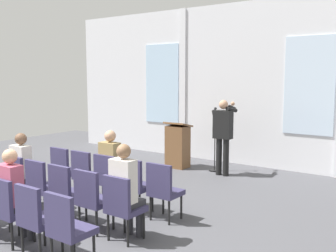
{
  "coord_description": "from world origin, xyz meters",
  "views": [
    {
      "loc": [
        4.69,
        -3.12,
        2.27
      ],
      "look_at": [
        0.17,
        3.25,
        1.29
      ],
      "focal_mm": 41.87,
      "sensor_mm": 36.0,
      "label": 1
    }
  ],
  "objects": [
    {
      "name": "chair_r1_c4",
      "position": [
        1.17,
        0.76,
        0.53
      ],
      "size": [
        0.46,
        0.44,
        0.94
      ],
      "color": "black",
      "rests_on": "ground"
    },
    {
      "name": "chair_r1_c3",
      "position": [
        0.58,
        0.76,
        0.53
      ],
      "size": [
        0.46,
        0.44,
        0.94
      ],
      "color": "black",
      "rests_on": "ground"
    },
    {
      "name": "chair_r2_c2",
      "position": [
        0.0,
        -0.2,
        0.53
      ],
      "size": [
        0.46,
        0.44,
        0.94
      ],
      "color": "black",
      "rests_on": "ground"
    },
    {
      "name": "lectern",
      "position": [
        -0.71,
        4.92,
        0.55
      ],
      "size": [
        0.6,
        0.48,
        1.16
      ],
      "color": "brown",
      "rests_on": "ground"
    },
    {
      "name": "chair_r0_c2",
      "position": [
        0.0,
        1.72,
        0.53
      ],
      "size": [
        0.46,
        0.44,
        0.94
      ],
      "color": "black",
      "rests_on": "ground"
    },
    {
      "name": "chair_r1_c0",
      "position": [
        -1.17,
        0.76,
        0.53
      ],
      "size": [
        0.46,
        0.44,
        0.94
      ],
      "color": "black",
      "rests_on": "ground"
    },
    {
      "name": "speaker",
      "position": [
        0.58,
        4.87,
        1.02
      ],
      "size": [
        0.5,
        0.69,
        1.75
      ],
      "color": "black",
      "rests_on": "ground"
    },
    {
      "name": "audience_r1_c4",
      "position": [
        1.17,
        0.83,
        0.76
      ],
      "size": [
        0.36,
        0.39,
        1.37
      ],
      "color": "#2D2D33",
      "rests_on": "ground"
    },
    {
      "name": "chair_r0_c1",
      "position": [
        -0.58,
        1.72,
        0.53
      ],
      "size": [
        0.46,
        0.44,
        0.94
      ],
      "color": "black",
      "rests_on": "ground"
    },
    {
      "name": "chair_r2_c4",
      "position": [
        1.17,
        -0.2,
        0.53
      ],
      "size": [
        0.46,
        0.44,
        0.94
      ],
      "color": "black",
      "rests_on": "ground"
    },
    {
      "name": "audience_r1_c0",
      "position": [
        -1.17,
        0.84,
        0.73
      ],
      "size": [
        0.36,
        0.39,
        1.32
      ],
      "color": "#2D2D33",
      "rests_on": "ground"
    },
    {
      "name": "chair_r0_c3",
      "position": [
        0.58,
        1.72,
        0.53
      ],
      "size": [
        0.46,
        0.44,
        0.94
      ],
      "color": "black",
      "rests_on": "ground"
    },
    {
      "name": "chair_r2_c3",
      "position": [
        0.58,
        -0.2,
        0.53
      ],
      "size": [
        0.46,
        0.44,
        0.94
      ],
      "color": "black",
      "rests_on": "ground"
    },
    {
      "name": "rear_partition",
      "position": [
        0.02,
        6.22,
        2.07
      ],
      "size": [
        10.53,
        0.14,
        4.14
      ],
      "color": "silver",
      "rests_on": "ground"
    },
    {
      "name": "audience_r2_c2",
      "position": [
        0.0,
        -0.12,
        0.73
      ],
      "size": [
        0.36,
        0.39,
        1.32
      ],
      "color": "#2D2D33",
      "rests_on": "ground"
    },
    {
      "name": "audience_r0_c2",
      "position": [
        0.0,
        1.8,
        0.75
      ],
      "size": [
        0.36,
        0.39,
        1.35
      ],
      "color": "#2D2D33",
      "rests_on": "ground"
    },
    {
      "name": "chair_r0_c4",
      "position": [
        1.17,
        1.72,
        0.53
      ],
      "size": [
        0.46,
        0.44,
        0.94
      ],
      "color": "black",
      "rests_on": "ground"
    },
    {
      "name": "chair_r1_c1",
      "position": [
        -0.58,
        0.76,
        0.53
      ],
      "size": [
        0.46,
        0.44,
        0.94
      ],
      "color": "black",
      "rests_on": "ground"
    },
    {
      "name": "ground_plane",
      "position": [
        0.0,
        0.0,
        0.0
      ],
      "size": [
        16.18,
        16.18,
        0.0
      ],
      "primitive_type": "plane",
      "color": "#4C4C51"
    },
    {
      "name": "chair_r0_c0",
      "position": [
        -1.17,
        1.72,
        0.53
      ],
      "size": [
        0.46,
        0.44,
        0.94
      ],
      "color": "black",
      "rests_on": "ground"
    },
    {
      "name": "chair_r1_c2",
      "position": [
        0.0,
        0.76,
        0.53
      ],
      "size": [
        0.46,
        0.44,
        0.94
      ],
      "color": "black",
      "rests_on": "ground"
    },
    {
      "name": "mic_stand",
      "position": [
        0.23,
        5.13,
        0.34
      ],
      "size": [
        0.28,
        0.28,
        1.55
      ],
      "color": "black",
      "rests_on": "ground"
    }
  ]
}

